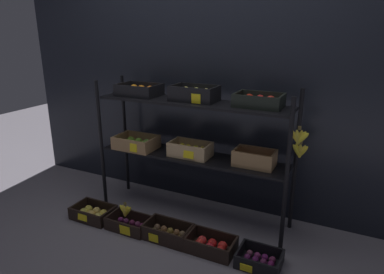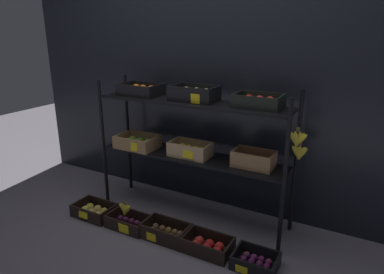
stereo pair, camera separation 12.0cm
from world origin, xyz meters
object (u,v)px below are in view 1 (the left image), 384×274
(banana_bunch_loose, at_px, (125,210))
(crate_ground_apple_red, at_px, (211,245))
(crate_ground_apple_gold, at_px, (93,213))
(crate_ground_rightmost_plum, at_px, (259,260))
(crate_ground_kiwi, at_px, (168,233))
(crate_ground_plum, at_px, (129,224))
(display_rack, at_px, (192,128))

(banana_bunch_loose, bearing_deg, crate_ground_apple_red, 1.69)
(crate_ground_apple_gold, height_order, crate_ground_rightmost_plum, crate_ground_apple_gold)
(crate_ground_apple_gold, distance_m, crate_ground_kiwi, 0.75)
(crate_ground_plum, xyz_separation_m, banana_bunch_loose, (-0.03, -0.00, 0.12))
(display_rack, bearing_deg, crate_ground_plum, -130.61)
(crate_ground_kiwi, relative_size, crate_ground_rightmost_plum, 1.22)
(crate_ground_rightmost_plum, bearing_deg, crate_ground_kiwi, -179.73)
(crate_ground_plum, relative_size, banana_bunch_loose, 2.71)
(crate_ground_plum, relative_size, crate_ground_kiwi, 0.96)
(crate_ground_apple_gold, distance_m, crate_ground_plum, 0.38)
(banana_bunch_loose, bearing_deg, crate_ground_rightmost_plum, 1.14)
(crate_ground_plum, distance_m, crate_ground_apple_red, 0.73)
(crate_ground_apple_gold, relative_size, crate_ground_apple_red, 0.99)
(banana_bunch_loose, bearing_deg, crate_ground_kiwi, 2.79)
(crate_ground_apple_red, xyz_separation_m, banana_bunch_loose, (-0.76, -0.02, 0.12))
(crate_ground_apple_gold, height_order, banana_bunch_loose, banana_bunch_loose)
(display_rack, xyz_separation_m, crate_ground_apple_red, (0.36, -0.41, -0.77))
(display_rack, height_order, banana_bunch_loose, display_rack)
(crate_ground_rightmost_plum, bearing_deg, banana_bunch_loose, -178.86)
(crate_ground_rightmost_plum, height_order, banana_bunch_loose, banana_bunch_loose)
(crate_ground_rightmost_plum, relative_size, banana_bunch_loose, 2.31)
(crate_ground_kiwi, xyz_separation_m, banana_bunch_loose, (-0.39, -0.02, 0.12))
(display_rack, xyz_separation_m, banana_bunch_loose, (-0.40, -0.44, -0.65))
(banana_bunch_loose, bearing_deg, crate_ground_apple_gold, 179.64)
(display_rack, xyz_separation_m, crate_ground_rightmost_plum, (0.73, -0.41, -0.78))
(display_rack, distance_m, crate_ground_apple_gold, 1.16)
(display_rack, bearing_deg, banana_bunch_loose, -132.72)
(display_rack, relative_size, crate_ground_kiwi, 4.78)
(crate_ground_kiwi, xyz_separation_m, crate_ground_rightmost_plum, (0.74, 0.00, -0.01))
(crate_ground_plum, relative_size, crate_ground_rightmost_plum, 1.17)
(display_rack, height_order, crate_ground_apple_red, display_rack)
(crate_ground_plum, height_order, crate_ground_apple_red, crate_ground_apple_red)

